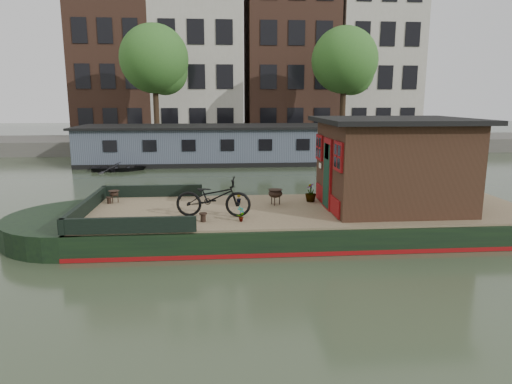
{
  "coord_description": "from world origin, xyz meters",
  "views": [
    {
      "loc": [
        -2.48,
        -11.85,
        3.57
      ],
      "look_at": [
        -1.46,
        0.5,
        1.03
      ],
      "focal_mm": 32.0,
      "sensor_mm": 36.0,
      "label": 1
    }
  ],
  "objects": [
    {
      "name": "bollard_stbd",
      "position": [
        -2.88,
        -1.11,
        0.76
      ],
      "size": [
        0.19,
        0.19,
        0.22
      ],
      "primitive_type": "cylinder",
      "color": "black",
      "rests_on": "houseboat_deck"
    },
    {
      "name": "townhouse_row",
      "position": [
        0.15,
        27.5,
        7.9
      ],
      "size": [
        27.25,
        8.0,
        16.5
      ],
      "color": "brown",
      "rests_on": "ground"
    },
    {
      "name": "tree_right",
      "position": [
        6.14,
        19.07,
        5.89
      ],
      "size": [
        4.4,
        4.4,
        7.4
      ],
      "color": "#332316",
      "rests_on": "quay"
    },
    {
      "name": "far_houseboat",
      "position": [
        0.0,
        14.0,
        0.97
      ],
      "size": [
        20.4,
        4.4,
        2.11
      ],
      "color": "#4A5463",
      "rests_on": "ground"
    },
    {
      "name": "potted_plant_d",
      "position": [
        0.15,
        0.85,
        0.93
      ],
      "size": [
        0.37,
        0.37,
        0.56
      ],
      "primitive_type": "imported",
      "rotation": [
        0.0,
        0.0,
        4.52
      ],
      "color": "#935728",
      "rests_on": "houseboat_deck"
    },
    {
      "name": "brazier_rear",
      "position": [
        -5.48,
        1.18,
        0.83
      ],
      "size": [
        0.43,
        0.43,
        0.35
      ],
      "primitive_type": null,
      "rotation": [
        0.0,
        0.0,
        0.43
      ],
      "color": "black",
      "rests_on": "houseboat_deck"
    },
    {
      "name": "houseboat_deck",
      "position": [
        0.0,
        0.0,
        0.62
      ],
      "size": [
        11.8,
        3.8,
        0.05
      ],
      "primitive_type": "cube",
      "color": "#847351",
      "rests_on": "houseboat_hull"
    },
    {
      "name": "dinghy",
      "position": [
        -7.5,
        11.5,
        0.28
      ],
      "size": [
        2.87,
        2.18,
        0.56
      ],
      "primitive_type": "imported",
      "rotation": [
        0.0,
        0.0,
        1.67
      ],
      "color": "black",
      "rests_on": "ground"
    },
    {
      "name": "cabin",
      "position": [
        2.19,
        0.0,
        1.88
      ],
      "size": [
        4.0,
        3.5,
        2.42
      ],
      "color": "black",
      "rests_on": "houseboat_deck"
    },
    {
      "name": "bollard_port",
      "position": [
        -5.6,
        1.08,
        0.74
      ],
      "size": [
        0.16,
        0.16,
        0.19
      ],
      "primitive_type": "cylinder",
      "color": "black",
      "rests_on": "houseboat_deck"
    },
    {
      "name": "brazier_front",
      "position": [
        -0.91,
        0.54,
        0.87
      ],
      "size": [
        0.52,
        0.52,
        0.44
      ],
      "primitive_type": null,
      "rotation": [
        0.0,
        0.0,
        0.34
      ],
      "color": "black",
      "rests_on": "houseboat_deck"
    },
    {
      "name": "houseboat_hull",
      "position": [
        -1.33,
        0.0,
        0.27
      ],
      "size": [
        14.01,
        4.02,
        0.6
      ],
      "color": "black",
      "rests_on": "ground"
    },
    {
      "name": "tree_left",
      "position": [
        -6.36,
        19.07,
        5.89
      ],
      "size": [
        4.4,
        4.4,
        7.4
      ],
      "color": "#332316",
      "rests_on": "quay"
    },
    {
      "name": "bicycle",
      "position": [
        -2.63,
        -0.62,
        1.14
      ],
      "size": [
        1.95,
        0.88,
        0.99
      ],
      "primitive_type": "imported",
      "rotation": [
        0.0,
        0.0,
        1.45
      ],
      "color": "black",
      "rests_on": "houseboat_deck"
    },
    {
      "name": "quay",
      "position": [
        0.0,
        20.5,
        0.45
      ],
      "size": [
        60.0,
        6.0,
        0.9
      ],
      "primitive_type": "cube",
      "color": "#47443F",
      "rests_on": "ground"
    },
    {
      "name": "potted_plant_b",
      "position": [
        -1.93,
        0.81,
        0.8
      ],
      "size": [
        0.16,
        0.18,
        0.29
      ],
      "primitive_type": "imported",
      "rotation": [
        0.0,
        0.0,
        1.78
      ],
      "color": "brown",
      "rests_on": "houseboat_deck"
    },
    {
      "name": "bow_bulwark",
      "position": [
        -5.07,
        0.0,
        0.82
      ],
      "size": [
        3.0,
        4.0,
        0.35
      ],
      "color": "black",
      "rests_on": "houseboat_deck"
    },
    {
      "name": "ground",
      "position": [
        0.0,
        0.0,
        0.0
      ],
      "size": [
        120.0,
        120.0,
        0.0
      ],
      "primitive_type": "plane",
      "color": "#26301E",
      "rests_on": "ground"
    },
    {
      "name": "potted_plant_a",
      "position": [
        -1.97,
        -1.17,
        0.84
      ],
      "size": [
        0.24,
        0.23,
        0.37
      ],
      "primitive_type": "imported",
      "rotation": [
        0.0,
        0.0,
        0.73
      ],
      "color": "brown",
      "rests_on": "houseboat_deck"
    }
  ]
}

